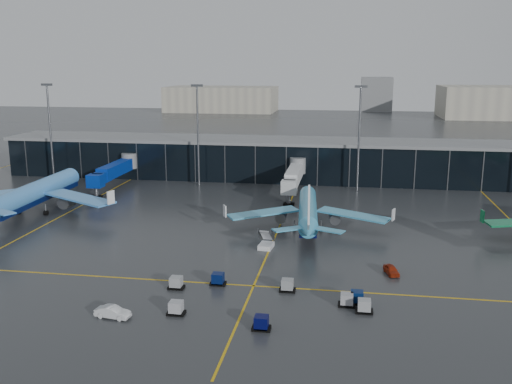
# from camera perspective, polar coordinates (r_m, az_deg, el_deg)

# --- Properties ---
(ground) EXTENTS (600.00, 600.00, 0.00)m
(ground) POSITION_cam_1_polar(r_m,az_deg,el_deg) (96.66, -4.66, -5.69)
(ground) COLOR #282B2D
(ground) RESTS_ON ground
(terminal_pier) EXTENTS (142.00, 17.00, 10.70)m
(terminal_pier) POSITION_cam_1_polar(r_m,az_deg,el_deg) (154.68, 0.77, 3.39)
(terminal_pier) COLOR black
(terminal_pier) RESTS_ON ground
(jet_bridges) EXTENTS (94.00, 27.50, 7.20)m
(jet_bridges) POSITION_cam_1_polar(r_m,az_deg,el_deg) (146.20, -14.06, 2.12)
(jet_bridges) COLOR #595B60
(jet_bridges) RESTS_ON ground
(flood_masts) EXTENTS (203.00, 0.50, 25.50)m
(flood_masts) POSITION_cam_1_polar(r_m,az_deg,el_deg) (141.06, 2.09, 5.92)
(flood_masts) COLOR #595B60
(flood_masts) RESTS_ON ground
(distant_hangars) EXTENTS (260.00, 71.00, 22.00)m
(distant_hangars) POSITION_cam_1_polar(r_m,az_deg,el_deg) (360.80, 13.73, 8.89)
(distant_hangars) COLOR #B2AD99
(distant_hangars) RESTS_ON ground
(taxi_lines) EXTENTS (220.00, 120.00, 0.02)m
(taxi_lines) POSITION_cam_1_polar(r_m,az_deg,el_deg) (104.87, 2.06, -4.17)
(taxi_lines) COLOR gold
(taxi_lines) RESTS_ON ground
(airliner_arkefly) EXTENTS (40.13, 45.41, 13.65)m
(airliner_arkefly) POSITION_cam_1_polar(r_m,az_deg,el_deg) (126.78, -21.24, 1.10)
(airliner_arkefly) COLOR #4592E3
(airliner_arkefly) RESTS_ON ground
(airliner_klm_near) EXTENTS (34.37, 38.44, 11.12)m
(airliner_klm_near) POSITION_cam_1_polar(r_m,az_deg,el_deg) (107.48, 5.24, -0.73)
(airliner_klm_near) COLOR #3C9AC6
(airliner_klm_near) RESTS_ON ground
(baggage_carts) EXTENTS (27.72, 14.29, 1.70)m
(baggage_carts) POSITION_cam_1_polar(r_m,az_deg,el_deg) (75.29, 1.63, -10.50)
(baggage_carts) COLOR black
(baggage_carts) RESTS_ON ground
(mobile_airstair) EXTENTS (2.51, 3.40, 3.45)m
(mobile_airstair) POSITION_cam_1_polar(r_m,az_deg,el_deg) (96.46, 1.02, -5.20)
(mobile_airstair) COLOR silver
(mobile_airstair) RESTS_ON ground
(service_van_red) EXTENTS (2.54, 4.18, 1.33)m
(service_van_red) POSITION_cam_1_polar(r_m,az_deg,el_deg) (87.28, 13.38, -7.59)
(service_van_red) COLOR #97230B
(service_van_red) RESTS_ON ground
(service_van_white) EXTENTS (4.62, 2.11, 1.47)m
(service_van_white) POSITION_cam_1_polar(r_m,az_deg,el_deg) (73.35, -14.13, -11.57)
(service_van_white) COLOR silver
(service_van_white) RESTS_ON ground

